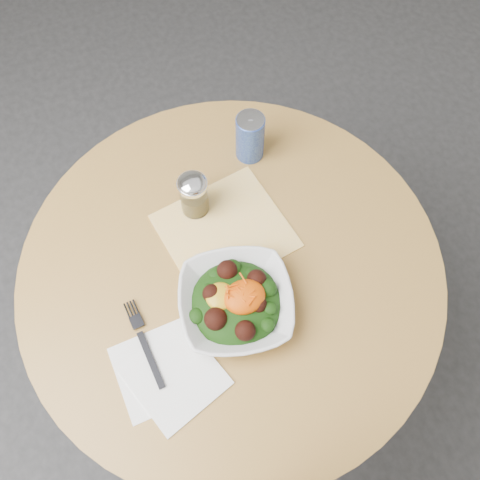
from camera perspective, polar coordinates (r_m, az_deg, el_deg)
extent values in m
plane|color=#2B2B2D|center=(1.84, -0.60, -12.21)|extent=(6.00, 6.00, 0.00)
cylinder|color=black|center=(1.82, -0.61, -12.10)|extent=(0.52, 0.52, 0.03)
cylinder|color=black|center=(1.50, -0.73, -8.92)|extent=(0.10, 0.10, 0.71)
cylinder|color=gold|center=(1.14, -0.95, -3.32)|extent=(0.90, 0.90, 0.04)
cube|color=#FFAB0D|center=(1.16, -1.62, 0.99)|extent=(0.29, 0.27, 0.00)
cube|color=white|center=(1.07, -8.67, -13.50)|extent=(0.16, 0.16, 0.00)
cube|color=white|center=(1.06, -6.82, -14.36)|extent=(0.20, 0.20, 0.00)
imported|color=silver|center=(1.07, -0.43, -6.73)|extent=(0.28, 0.28, 0.06)
ellipsoid|color=black|center=(1.07, -0.43, -6.76)|extent=(0.18, 0.18, 0.06)
ellipsoid|color=#C99414|center=(1.04, -2.11, -6.00)|extent=(0.06, 0.06, 0.02)
ellipsoid|color=#DF4C04|center=(1.04, 0.47, -6.07)|extent=(0.08, 0.07, 0.04)
cube|color=black|center=(1.07, -9.49, -12.48)|extent=(0.02, 0.12, 0.00)
cube|color=black|center=(1.10, -11.22, -7.92)|extent=(0.03, 0.07, 0.00)
cylinder|color=silver|center=(1.15, -4.93, 4.60)|extent=(0.06, 0.06, 0.09)
cylinder|color=#A4904C|center=(1.17, -4.85, 4.09)|extent=(0.05, 0.05, 0.05)
cylinder|color=silver|center=(1.11, -5.13, 5.93)|extent=(0.06, 0.06, 0.01)
ellipsoid|color=silver|center=(1.10, -5.15, 6.08)|extent=(0.06, 0.06, 0.03)
cylinder|color=#0D1F98|center=(1.22, 1.07, 10.90)|extent=(0.07, 0.07, 0.12)
cylinder|color=silver|center=(1.17, 1.12, 12.72)|extent=(0.06, 0.06, 0.00)
cube|color=silver|center=(1.18, 1.08, 13.09)|extent=(0.02, 0.02, 0.00)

